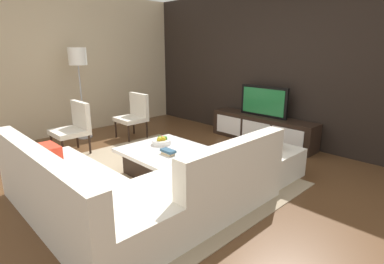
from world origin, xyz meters
The scene contains 15 objects.
ground_plane centered at (0.00, 0.00, 0.00)m, with size 14.00×14.00×0.00m, color brown.
feature_wall_back centered at (0.00, 2.70, 1.40)m, with size 6.40×0.12×2.80m, color black.
side_wall_left centered at (-3.20, 0.20, 1.40)m, with size 0.12×5.20×2.80m, color #C6B28E.
area_rug centered at (-0.10, 0.00, 0.01)m, with size 3.32×2.61×0.01m, color tan.
media_console centered at (0.00, 2.40, 0.25)m, with size 2.09×0.43×0.50m.
television centered at (0.00, 2.40, 0.78)m, with size 0.97×0.06×0.56m.
sectional_couch centered at (0.52, -0.85, 0.29)m, with size 2.38×2.40×0.84m.
coffee_table centered at (-0.10, 0.10, 0.20)m, with size 1.06×1.05×0.38m.
accent_chair_near centered at (-1.87, -0.40, 0.49)m, with size 0.56×0.53×0.87m.
floor_lamp centered at (-2.63, 0.11, 1.48)m, with size 0.33×0.33×1.74m.
ottoman centered at (0.98, 1.13, 0.20)m, with size 0.70×0.70×0.40m, color silver.
fruit_bowl centered at (-0.28, 0.20, 0.43)m, with size 0.28×0.28×0.13m.
accent_chair_far centered at (-1.95, 0.86, 0.49)m, with size 0.54×0.50×0.87m.
decorative_ball centered at (0.98, 1.13, 0.53)m, with size 0.26×0.26×0.26m, color #AD8451.
book_stack centered at (0.13, -0.02, 0.42)m, with size 0.22×0.11×0.07m.
Camera 1 is at (3.07, -2.45, 1.76)m, focal length 28.55 mm.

